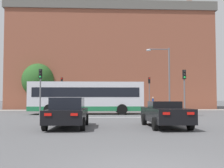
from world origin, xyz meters
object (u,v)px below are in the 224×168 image
Objects in this scene: car_saloon_left at (68,113)px; traffic_light_far_left at (62,88)px; traffic_light_near_left at (40,85)px; traffic_light_near_right at (184,85)px; bus_crossing_lead at (86,97)px; street_lamp_junction at (165,73)px; car_roadster_right at (165,114)px; traffic_light_far_right at (149,88)px; pedestrian_waiting at (153,102)px.

car_saloon_left is 22.28m from traffic_light_far_left.
traffic_light_near_left is 1.00× the size of traffic_light_near_right.
traffic_light_near_right is (8.95, 8.65, 1.90)m from car_saloon_left.
traffic_light_far_left is at bearing 21.31° from bus_crossing_lead.
traffic_light_near_left is 13.11m from traffic_light_far_left.
bus_crossing_lead is 8.58m from street_lamp_junction.
car_saloon_left reaches higher than car_roadster_right.
traffic_light_near_right is at bearing -85.85° from street_lamp_junction.
bus_crossing_lead is at bearing 46.37° from traffic_light_near_left.
traffic_light_near_right is 0.91× the size of traffic_light_far_right.
bus_crossing_lead is 2.52× the size of traffic_light_far_right.
street_lamp_junction is (0.16, -8.07, 1.32)m from traffic_light_far_right.
car_roadster_right is 1.20× the size of traffic_light_near_left.
traffic_light_far_right is (8.41, 22.03, 2.13)m from car_saloon_left.
traffic_light_far_left is at bearing 99.13° from car_saloon_left.
traffic_light_near_right is (8.48, -4.09, 1.01)m from bus_crossing_lead.
traffic_light_far_right reaches higher than car_roadster_right.
car_roadster_right is at bearing -113.55° from traffic_light_near_right.
car_saloon_left is 0.68× the size of street_lamp_junction.
traffic_light_far_left is 12.16m from pedestrian_waiting.
car_roadster_right is 23.65m from traffic_light_far_left.
bus_crossing_lead is 12.28m from traffic_light_far_right.
car_saloon_left is at bearing -121.55° from street_lamp_junction.
pedestrian_waiting is at bearing 69.09° from car_saloon_left.
street_lamp_junction is (11.70, -8.01, 1.37)m from traffic_light_far_left.
car_saloon_left is at bearing -3.79° from pedestrian_waiting.
traffic_light_near_left reaches higher than car_roadster_right.
bus_crossing_lead is at bearing -171.50° from street_lamp_junction.
car_roadster_right is at bearing -159.97° from bus_crossing_lead.
traffic_light_near_right reaches higher than pedestrian_waiting.
bus_crossing_lead is at bearing -130.55° from traffic_light_far_right.
street_lamp_junction reaches higher than traffic_light_near_left.
street_lamp_junction is at bearing 94.15° from traffic_light_near_right.
pedestrian_waiting is (-0.06, 13.43, -1.65)m from traffic_light_near_right.
traffic_light_near_right is at bearing -47.77° from traffic_light_far_left.
car_roadster_right is (5.14, -0.08, -0.07)m from car_saloon_left.
traffic_light_near_left is (-3.70, -3.89, 1.02)m from bus_crossing_lead.
car_saloon_left is at bearing -81.89° from traffic_light_far_left.
car_roadster_right is 0.44× the size of bus_crossing_lead.
bus_crossing_lead is 9.97m from traffic_light_far_left.
pedestrian_waiting is (0.48, 0.06, -1.88)m from traffic_light_far_right.
pedestrian_waiting reaches higher than car_saloon_left.
pedestrian_waiting is at bearing 47.47° from traffic_light_near_left.
traffic_light_far_right is 1.02× the size of traffic_light_far_left.
bus_crossing_lead is (-4.68, 12.83, 0.96)m from car_roadster_right.
traffic_light_far_left is at bearing -179.70° from traffic_light_far_right.
traffic_light_near_left reaches higher than traffic_light_near_right.
traffic_light_far_right is at bearing -65.33° from pedestrian_waiting.
pedestrian_waiting is (3.75, 22.16, 0.33)m from car_roadster_right.
car_roadster_right is 22.46m from traffic_light_far_right.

